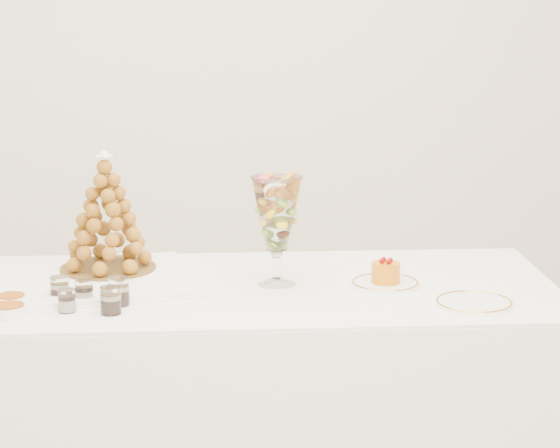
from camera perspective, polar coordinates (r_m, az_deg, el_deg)
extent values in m
cube|color=white|center=(4.91, -3.25, 9.81)|extent=(4.50, 0.04, 2.80)
cube|color=white|center=(0.97, 11.62, -2.79)|extent=(4.50, 0.04, 2.80)
cube|color=white|center=(3.34, -3.33, -9.71)|extent=(2.06, 0.92, 0.76)
cube|color=white|center=(3.21, -3.41, -3.38)|extent=(2.05, 0.91, 0.01)
cube|color=white|center=(3.28, -9.89, -2.95)|extent=(0.70, 0.58, 0.02)
cylinder|color=white|center=(3.23, -0.18, -2.98)|extent=(0.11, 0.11, 0.02)
cylinder|color=white|center=(3.22, -0.18, -2.16)|extent=(0.02, 0.02, 0.08)
sphere|color=white|center=(3.21, -0.18, -1.49)|extent=(0.04, 0.04, 0.04)
cylinder|color=white|center=(3.24, 5.52, -3.11)|extent=(0.20, 0.20, 0.01)
cylinder|color=white|center=(3.08, 10.10, -4.09)|extent=(0.22, 0.22, 0.01)
cylinder|color=white|center=(3.12, -11.44, -3.34)|extent=(0.06, 0.06, 0.07)
cylinder|color=white|center=(3.08, -10.19, -3.51)|extent=(0.06, 0.06, 0.07)
cylinder|color=white|center=(3.05, -8.42, -3.51)|extent=(0.06, 0.06, 0.08)
cylinder|color=white|center=(3.02, -11.07, -3.95)|extent=(0.05, 0.05, 0.06)
cylinder|color=white|center=(2.98, -8.84, -3.96)|extent=(0.07, 0.07, 0.08)
cylinder|color=white|center=(3.12, -13.87, -3.90)|extent=(0.08, 0.08, 0.03)
cylinder|color=white|center=(3.02, -13.97, -4.43)|extent=(0.09, 0.09, 0.03)
cylinder|color=brown|center=(3.36, -8.97, -2.27)|extent=(0.29, 0.29, 0.01)
cone|color=#8E5815|center=(3.32, -9.08, 0.68)|extent=(0.27, 0.27, 0.35)
sphere|color=white|center=(3.29, -9.18, 3.49)|extent=(0.03, 0.03, 0.03)
cylinder|color=#D06D09|center=(3.22, 5.55, -2.54)|extent=(0.08, 0.08, 0.06)
sphere|color=#880904|center=(3.22, 5.79, -1.87)|extent=(0.01, 0.01, 0.01)
sphere|color=#880904|center=(3.23, 5.43, -1.84)|extent=(0.01, 0.01, 0.01)
sphere|color=#880904|center=(3.21, 5.33, -1.93)|extent=(0.01, 0.01, 0.01)
sphere|color=#880904|center=(3.20, 5.69, -1.96)|extent=(0.01, 0.01, 0.01)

